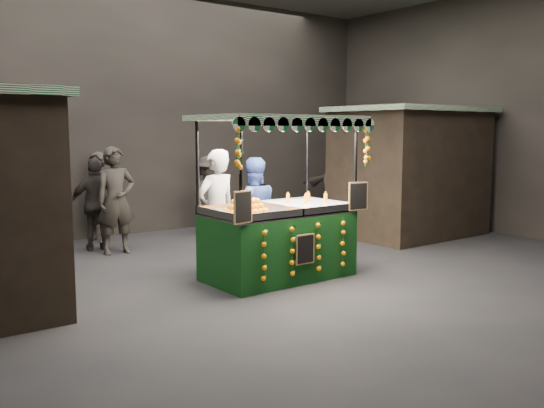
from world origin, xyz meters
TOP-DOWN VIEW (x-y plane):
  - ground at (0.00, 0.00)m, footprint 12.00×12.00m
  - market_hall at (0.00, 0.00)m, footprint 12.10×10.10m
  - neighbour_stall_right at (4.40, 1.50)m, footprint 3.00×2.20m
  - juice_stall at (0.06, 0.23)m, footprint 2.42×1.42m
  - vendor_grey at (-0.52, 1.03)m, footprint 0.73×0.53m
  - vendor_blue at (0.29, 1.24)m, footprint 1.02×0.92m
  - shopper_0 at (-1.14, 3.31)m, footprint 0.70×0.49m
  - shopper_1 at (3.69, 2.92)m, footprint 0.91×0.81m
  - shopper_2 at (-1.31, 3.79)m, footprint 1.04×0.63m
  - shopper_3 at (1.12, 3.95)m, footprint 1.21×1.05m
  - shopper_5 at (4.02, 3.17)m, footprint 1.51×1.57m
  - shopper_6 at (-0.98, 4.60)m, footprint 0.62×0.74m

SIDE VIEW (x-z plane):
  - ground at x=0.00m, z-range 0.00..0.00m
  - juice_stall at x=0.06m, z-range -0.45..1.90m
  - shopper_1 at x=3.69m, z-range 0.00..1.55m
  - shopper_3 at x=1.12m, z-range 0.00..1.62m
  - shopper_2 at x=-1.31m, z-range 0.00..1.65m
  - vendor_blue at x=0.29m, z-range 0.00..1.71m
  - shopper_6 at x=-0.98m, z-range 0.00..1.73m
  - shopper_5 at x=4.02m, z-range 0.00..1.78m
  - shopper_0 at x=-1.14m, z-range 0.00..1.86m
  - vendor_grey at x=-0.52m, z-range 0.00..1.86m
  - neighbour_stall_right at x=4.40m, z-range 0.01..2.61m
  - market_hall at x=0.00m, z-range 0.86..5.91m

